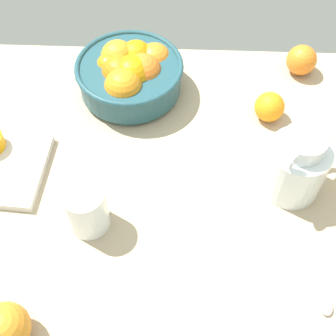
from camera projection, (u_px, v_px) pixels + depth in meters
ground_plane at (181, 186)px, 98.33cm from camera, size 126.77×80.81×3.00cm
fruit_bowl at (131, 73)px, 107.68cm from camera, size 24.51×24.51×11.16cm
juice_pitcher at (295, 170)px, 91.56cm from camera, size 13.59×13.28×16.28cm
juice_glass at (87, 210)px, 87.85cm from camera, size 7.96×7.96×10.46cm
loose_orange_1 at (301, 60)px, 112.84cm from camera, size 7.19×7.19×7.19cm
loose_orange_2 at (5, 328)px, 75.86cm from camera, size 8.36×8.36×8.36cm
loose_orange_4 at (269, 107)px, 104.54cm from camera, size 6.64×6.64×6.64cm
spoon at (322, 282)px, 84.29cm from camera, size 2.27×18.13×1.00cm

